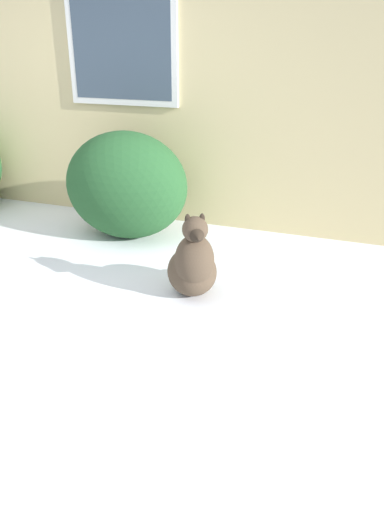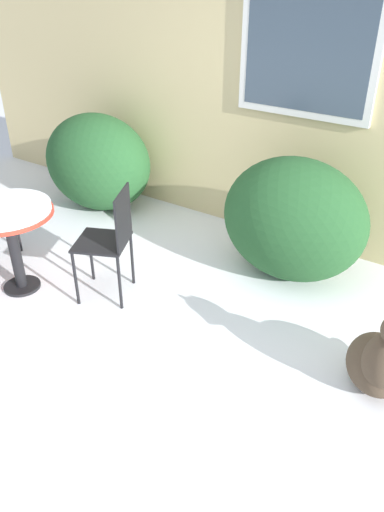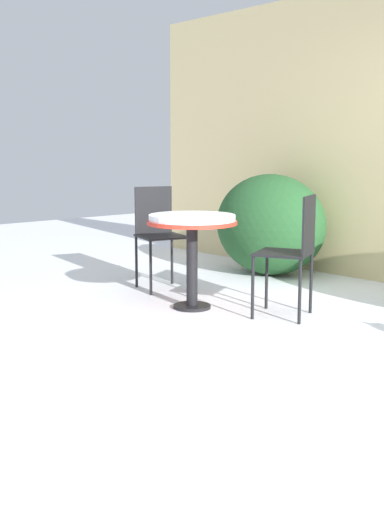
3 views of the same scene
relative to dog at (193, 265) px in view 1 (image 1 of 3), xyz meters
The scene contains 3 objects.
house_wall 2.40m from the dog, 131.11° to the left, with size 8.00×0.10×2.78m.
shrub_middle 1.45m from the dog, 136.81° to the left, with size 1.22×0.91×1.04m.
dog is the anchor object (origin of this frame).
Camera 1 is at (2.55, -2.60, 1.85)m, focal length 35.00 mm.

